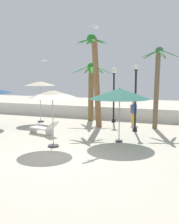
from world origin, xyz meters
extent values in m
plane|color=beige|center=(0.00, 0.00, 0.00)|extent=(56.00, 56.00, 0.00)
cube|color=silver|center=(0.00, 9.78, 0.48)|extent=(25.20, 0.30, 0.95)
cylinder|color=#333338|center=(1.77, 3.03, 0.04)|extent=(0.37, 0.37, 0.08)
cylinder|color=#A5A5AD|center=(1.77, 3.03, 1.13)|extent=(0.05, 0.05, 2.25)
cone|color=#1E594C|center=(1.77, 3.03, 2.47)|extent=(3.03, 3.03, 0.53)
sphere|color=#99999E|center=(1.77, 3.03, 2.73)|extent=(0.08, 0.08, 0.08)
cylinder|color=#333338|center=(-0.87, 0.94, 0.04)|extent=(0.52, 0.52, 0.08)
cylinder|color=#A5A5AD|center=(-0.87, 0.94, 1.20)|extent=(0.05, 0.05, 2.39)
cone|color=#B7AD93|center=(-0.87, 0.94, 2.52)|extent=(2.28, 2.28, 0.35)
sphere|color=#99999E|center=(-0.87, 0.94, 2.71)|extent=(0.08, 0.08, 0.08)
cylinder|color=#333338|center=(-5.12, 6.79, 0.04)|extent=(0.47, 0.47, 0.08)
cylinder|color=#A5A5AD|center=(-5.12, 6.79, 1.34)|extent=(0.05, 0.05, 2.69)
cone|color=#B7AD93|center=(-5.12, 6.79, 2.79)|extent=(2.21, 2.21, 0.30)
sphere|color=#99999E|center=(-5.12, 6.79, 2.96)|extent=(0.08, 0.08, 0.08)
cylinder|color=brown|center=(-1.97, 8.68, 1.99)|extent=(0.45, 0.39, 3.99)
sphere|color=#218124|center=(-1.91, 8.68, 3.98)|extent=(0.62, 0.62, 0.62)
ellipsoid|color=#218124|center=(-1.16, 8.83, 3.78)|extent=(1.44, 0.48, 0.65)
ellipsoid|color=#218124|center=(-1.67, 9.41, 3.78)|extent=(0.64, 1.42, 0.65)
ellipsoid|color=#218124|center=(-2.44, 9.23, 3.78)|extent=(1.13, 1.16, 0.65)
ellipsoid|color=#218124|center=(-2.58, 8.32, 3.78)|extent=(1.35, 0.86, 0.65)
ellipsoid|color=#218124|center=(-1.62, 7.98, 3.78)|extent=(0.72, 1.40, 0.65)
cylinder|color=brown|center=(-0.73, 6.51, 2.84)|extent=(0.72, 0.37, 5.69)
sphere|color=#21742A|center=(-1.08, 6.51, 5.67)|extent=(0.60, 0.60, 0.60)
ellipsoid|color=#21742A|center=(-0.58, 6.59, 5.54)|extent=(1.00, 0.34, 0.33)
ellipsoid|color=#21742A|center=(-0.75, 6.89, 5.54)|extent=(0.79, 0.88, 0.33)
ellipsoid|color=#21742A|center=(-1.40, 6.90, 5.54)|extent=(0.78, 0.88, 0.33)
ellipsoid|color=#21742A|center=(-1.58, 6.52, 5.54)|extent=(0.99, 0.22, 0.33)
ellipsoid|color=#21742A|center=(-1.40, 6.13, 5.54)|extent=(0.78, 0.88, 0.33)
ellipsoid|color=#21742A|center=(-0.82, 6.08, 5.54)|extent=(0.67, 0.95, 0.33)
cylinder|color=brown|center=(2.97, 7.32, 2.44)|extent=(0.39, 0.30, 4.88)
sphere|color=#336F3B|center=(3.06, 7.32, 4.87)|extent=(0.49, 0.49, 0.49)
ellipsoid|color=#336F3B|center=(3.69, 7.36, 4.67)|extent=(1.21, 0.28, 0.55)
ellipsoid|color=#336F3B|center=(3.20, 7.94, 4.67)|extent=(0.46, 1.21, 0.55)
ellipsoid|color=#336F3B|center=(2.50, 7.63, 4.67)|extent=(1.14, 0.76, 0.55)
ellipsoid|color=#336F3B|center=(2.55, 6.93, 4.67)|extent=(1.07, 0.89, 0.55)
ellipsoid|color=#336F3B|center=(3.29, 6.72, 4.67)|extent=(0.61, 1.19, 0.55)
cylinder|color=black|center=(1.94, 5.96, 0.10)|extent=(0.28, 0.28, 0.20)
cylinder|color=black|center=(1.94, 5.96, 1.83)|extent=(0.12, 0.12, 3.67)
cylinder|color=black|center=(1.94, 5.96, 3.67)|extent=(0.22, 0.22, 0.06)
sphere|color=white|center=(1.94, 5.96, 3.82)|extent=(0.30, 0.30, 0.30)
cylinder|color=black|center=(-0.21, 8.66, 0.10)|extent=(0.28, 0.28, 0.20)
cylinder|color=black|center=(-0.21, 8.66, 1.74)|extent=(0.12, 0.12, 3.48)
cylinder|color=black|center=(-0.21, 8.66, 3.48)|extent=(0.22, 0.22, 0.06)
sphere|color=white|center=(-0.21, 8.66, 3.69)|extent=(0.41, 0.41, 0.41)
cube|color=#B7B7BC|center=(-3.54, 3.36, 0.17)|extent=(0.18, 0.54, 0.35)
cube|color=#B7B7BC|center=(-2.28, 3.03, 0.17)|extent=(0.18, 0.54, 0.35)
cube|color=silver|center=(-2.91, 3.20, 0.35)|extent=(1.49, 0.89, 0.08)
cube|color=silver|center=(-2.03, 2.97, 0.60)|extent=(0.67, 0.67, 0.49)
cylinder|color=gold|center=(1.30, 8.10, 0.41)|extent=(0.12, 0.12, 0.82)
cylinder|color=gold|center=(1.40, 8.23, 0.41)|extent=(0.12, 0.12, 0.82)
cube|color=#3359B2|center=(1.35, 8.17, 1.11)|extent=(0.41, 0.43, 0.58)
sphere|color=tan|center=(1.35, 8.17, 1.51)|extent=(0.22, 0.22, 0.22)
cylinder|color=tan|center=(1.20, 7.98, 1.14)|extent=(0.08, 0.08, 0.52)
cylinder|color=tan|center=(1.50, 8.35, 1.14)|extent=(0.08, 0.08, 0.52)
ellipsoid|color=white|center=(-5.95, 8.69, 4.48)|extent=(0.16, 0.33, 0.12)
sphere|color=white|center=(-5.93, 8.86, 4.51)|extent=(0.10, 0.10, 0.10)
cube|color=silver|center=(-6.18, 8.73, 4.50)|extent=(0.48, 0.21, 0.07)
cube|color=silver|center=(-5.72, 8.66, 4.50)|extent=(0.48, 0.20, 0.11)
ellipsoid|color=white|center=(0.18, 3.97, 5.92)|extent=(0.34, 0.22, 0.12)
sphere|color=white|center=(0.02, 4.03, 5.95)|extent=(0.10, 0.10, 0.10)
cube|color=silver|center=(0.09, 3.72, 5.94)|extent=(0.31, 0.53, 0.16)
cube|color=silver|center=(0.27, 4.22, 5.94)|extent=(0.31, 0.54, 0.10)
camera|label=1|loc=(5.50, -10.50, 3.40)|focal=44.89mm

